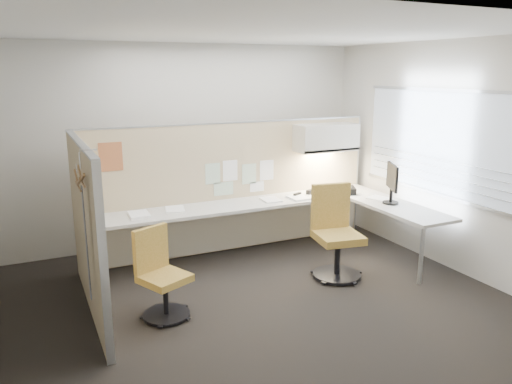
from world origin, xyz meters
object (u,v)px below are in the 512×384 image
desk (273,212)px  chair_right (335,235)px  chair_left (161,277)px  phone (347,190)px  monitor (392,181)px

desk → chair_right: (0.36, -0.93, -0.09)m
chair_left → phone: size_ratio=3.46×
desk → monitor: 1.60m
chair_left → monitor: bearing=-18.0°
chair_right → monitor: size_ratio=2.09×
desk → chair_right: bearing=-68.9°
desk → monitor: monitor is taller
chair_right → monitor: bearing=22.0°
chair_left → phone: (2.97, 1.03, 0.36)m
desk → monitor: bearing=-27.1°
monitor → phone: (-0.20, 0.68, -0.25)m
chair_left → monitor: size_ratio=1.72×
chair_right → monitor: 1.16m
desk → chair_left: (-1.81, -1.05, -0.18)m
monitor → desk: bearing=89.6°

